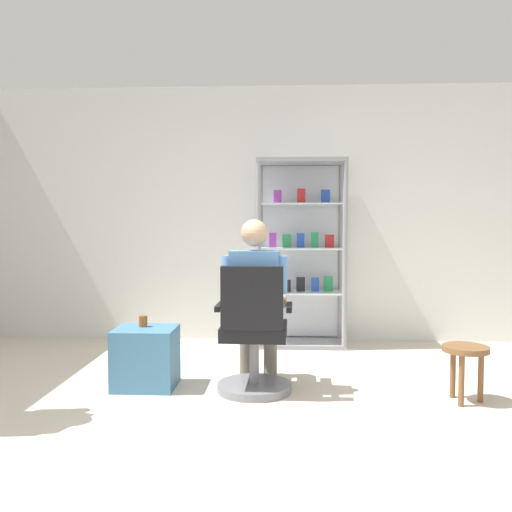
{
  "coord_description": "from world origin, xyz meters",
  "views": [
    {
      "loc": [
        0.22,
        -2.89,
        1.28
      ],
      "look_at": [
        0.0,
        1.44,
        1.0
      ],
      "focal_mm": 38.39,
      "sensor_mm": 36.0,
      "label": 1
    }
  ],
  "objects_px": {
    "tea_glass": "(143,321)",
    "wooden_stool": "(465,357)",
    "storage_crate": "(146,358)",
    "seated_shopkeeper": "(256,295)",
    "office_chair": "(254,341)",
    "display_cabinet_main": "(301,252)"
  },
  "relations": [
    {
      "from": "tea_glass",
      "to": "wooden_stool",
      "type": "distance_m",
      "value": 2.39
    },
    {
      "from": "office_chair",
      "to": "seated_shopkeeper",
      "type": "height_order",
      "value": "seated_shopkeeper"
    },
    {
      "from": "display_cabinet_main",
      "to": "seated_shopkeeper",
      "type": "xyz_separation_m",
      "value": [
        -0.39,
        -1.51,
        -0.25
      ]
    },
    {
      "from": "display_cabinet_main",
      "to": "storage_crate",
      "type": "relative_size",
      "value": 4.12
    },
    {
      "from": "storage_crate",
      "to": "wooden_stool",
      "type": "distance_m",
      "value": 2.35
    },
    {
      "from": "display_cabinet_main",
      "to": "seated_shopkeeper",
      "type": "height_order",
      "value": "display_cabinet_main"
    },
    {
      "from": "display_cabinet_main",
      "to": "wooden_stool",
      "type": "distance_m",
      "value": 2.2
    },
    {
      "from": "seated_shopkeeper",
      "to": "tea_glass",
      "type": "height_order",
      "value": "seated_shopkeeper"
    },
    {
      "from": "seated_shopkeeper",
      "to": "display_cabinet_main",
      "type": "bearing_deg",
      "value": 75.45
    },
    {
      "from": "display_cabinet_main",
      "to": "wooden_stool",
      "type": "height_order",
      "value": "display_cabinet_main"
    },
    {
      "from": "storage_crate",
      "to": "tea_glass",
      "type": "xyz_separation_m",
      "value": [
        -0.03,
        0.05,
        0.27
      ]
    },
    {
      "from": "office_chair",
      "to": "storage_crate",
      "type": "xyz_separation_m",
      "value": [
        -0.84,
        0.12,
        -0.16
      ]
    },
    {
      "from": "office_chair",
      "to": "tea_glass",
      "type": "bearing_deg",
      "value": 168.96
    },
    {
      "from": "seated_shopkeeper",
      "to": "tea_glass",
      "type": "bearing_deg",
      "value": 179.6
    },
    {
      "from": "display_cabinet_main",
      "to": "office_chair",
      "type": "relative_size",
      "value": 1.98
    },
    {
      "from": "seated_shopkeeper",
      "to": "office_chair",
      "type": "bearing_deg",
      "value": -91.57
    },
    {
      "from": "storage_crate",
      "to": "tea_glass",
      "type": "distance_m",
      "value": 0.28
    },
    {
      "from": "display_cabinet_main",
      "to": "storage_crate",
      "type": "xyz_separation_m",
      "value": [
        -1.23,
        -1.56,
        -0.73
      ]
    },
    {
      "from": "storage_crate",
      "to": "tea_glass",
      "type": "height_order",
      "value": "tea_glass"
    },
    {
      "from": "seated_shopkeeper",
      "to": "storage_crate",
      "type": "relative_size",
      "value": 2.8
    },
    {
      "from": "office_chair",
      "to": "storage_crate",
      "type": "bearing_deg",
      "value": 171.9
    },
    {
      "from": "storage_crate",
      "to": "seated_shopkeeper",
      "type": "bearing_deg",
      "value": 2.99
    }
  ]
}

